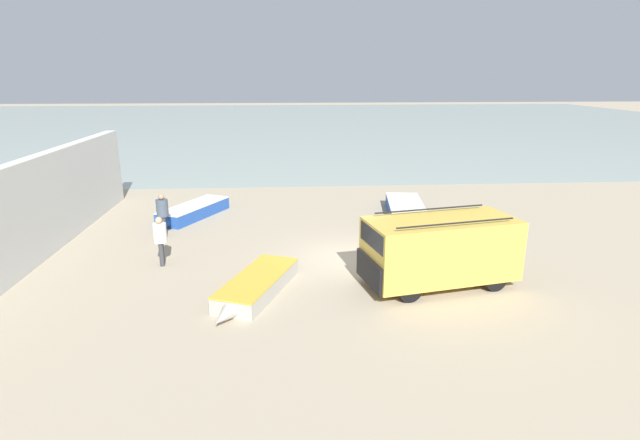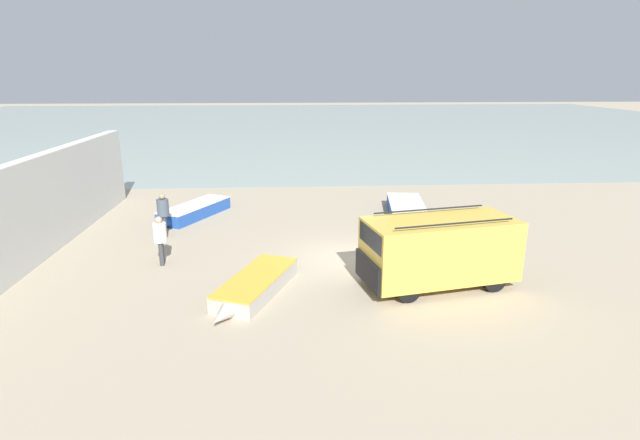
{
  "view_description": "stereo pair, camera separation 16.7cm",
  "coord_description": "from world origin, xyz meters",
  "px_view_note": "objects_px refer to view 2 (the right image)",
  "views": [
    {
      "loc": [
        -2.2,
        -16.73,
        6.42
      ],
      "look_at": [
        -0.9,
        1.64,
        1.0
      ],
      "focal_mm": 28.0,
      "sensor_mm": 36.0,
      "label": 1
    },
    {
      "loc": [
        -2.04,
        -16.74,
        6.42
      ],
      "look_at": [
        -0.9,
        1.64,
        1.0
      ],
      "focal_mm": 28.0,
      "sensor_mm": 36.0,
      "label": 2
    }
  ],
  "objects_px": {
    "fisherman_1": "(163,211)",
    "fisherman_0": "(160,236)",
    "fishing_rowboat_1": "(193,211)",
    "fishing_rowboat_2": "(255,286)",
    "parked_van": "(439,249)",
    "fishing_rowboat_0": "(406,208)"
  },
  "relations": [
    {
      "from": "fisherman_1",
      "to": "fisherman_0",
      "type": "bearing_deg",
      "value": 81.75
    },
    {
      "from": "fisherman_1",
      "to": "fishing_rowboat_1",
      "type": "bearing_deg",
      "value": -122.31
    },
    {
      "from": "fishing_rowboat_1",
      "to": "fishing_rowboat_2",
      "type": "relative_size",
      "value": 1.06
    },
    {
      "from": "fishing_rowboat_1",
      "to": "fisherman_1",
      "type": "bearing_deg",
      "value": 14.73
    },
    {
      "from": "fishing_rowboat_1",
      "to": "fishing_rowboat_2",
      "type": "xyz_separation_m",
      "value": [
        3.4,
        -8.61,
        -0.03
      ]
    },
    {
      "from": "parked_van",
      "to": "fishing_rowboat_2",
      "type": "bearing_deg",
      "value": -8.23
    },
    {
      "from": "parked_van",
      "to": "fisherman_1",
      "type": "distance_m",
      "value": 11.16
    },
    {
      "from": "parked_van",
      "to": "fishing_rowboat_1",
      "type": "relative_size",
      "value": 1.07
    },
    {
      "from": "parked_van",
      "to": "fishing_rowboat_2",
      "type": "distance_m",
      "value": 5.78
    },
    {
      "from": "fishing_rowboat_0",
      "to": "fishing_rowboat_1",
      "type": "bearing_deg",
      "value": 96.94
    },
    {
      "from": "fishing_rowboat_0",
      "to": "fisherman_0",
      "type": "xyz_separation_m",
      "value": [
        -9.97,
        -5.9,
        0.74
      ]
    },
    {
      "from": "fishing_rowboat_1",
      "to": "fisherman_1",
      "type": "distance_m",
      "value": 2.95
    },
    {
      "from": "fishing_rowboat_0",
      "to": "fisherman_0",
      "type": "height_order",
      "value": "fisherman_0"
    },
    {
      "from": "fishing_rowboat_2",
      "to": "fisherman_1",
      "type": "height_order",
      "value": "fisherman_1"
    },
    {
      "from": "fishing_rowboat_0",
      "to": "fishing_rowboat_2",
      "type": "height_order",
      "value": "fishing_rowboat_0"
    },
    {
      "from": "fishing_rowboat_0",
      "to": "fishing_rowboat_1",
      "type": "distance_m",
      "value": 9.99
    },
    {
      "from": "parked_van",
      "to": "fishing_rowboat_1",
      "type": "distance_m",
      "value": 12.32
    },
    {
      "from": "fisherman_0",
      "to": "fisherman_1",
      "type": "bearing_deg",
      "value": 94.03
    },
    {
      "from": "fisherman_0",
      "to": "fishing_rowboat_0",
      "type": "bearing_deg",
      "value": 23.25
    },
    {
      "from": "parked_van",
      "to": "fisherman_1",
      "type": "xyz_separation_m",
      "value": [
        -9.72,
        5.5,
        -0.11
      ]
    },
    {
      "from": "parked_van",
      "to": "fisherman_0",
      "type": "relative_size",
      "value": 2.88
    },
    {
      "from": "parked_van",
      "to": "fisherman_0",
      "type": "distance_m",
      "value": 9.36
    }
  ]
}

